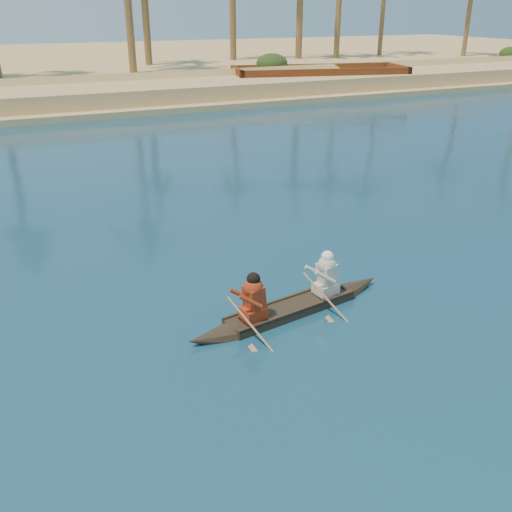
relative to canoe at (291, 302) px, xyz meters
name	(u,v)px	position (x,y,z in m)	size (l,w,h in m)	color
canoe	(291,302)	(0.00, 0.00, 0.00)	(4.80, 1.43, 1.31)	#31291B
barge_right	(319,81)	(17.46, 28.41, 0.48)	(13.10, 6.92, 2.08)	#5C3313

